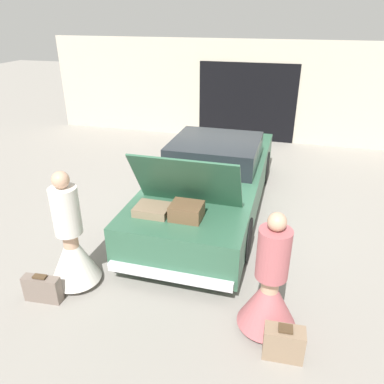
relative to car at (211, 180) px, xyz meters
name	(u,v)px	position (x,y,z in m)	size (l,w,h in m)	color
ground_plane	(211,208)	(0.00, -0.01, -0.59)	(40.00, 40.00, 0.00)	gray
garage_wall_back	(248,92)	(0.00, 4.58, 0.80)	(12.00, 0.14, 2.80)	beige
car	(211,180)	(0.00, 0.00, 0.00)	(1.88, 5.07, 1.72)	#336047
person_left	(72,247)	(-1.32, -2.69, 0.01)	(0.69, 0.69, 1.70)	tan
person_right	(269,291)	(1.33, -2.82, -0.04)	(0.70, 0.70, 1.58)	tan
suitcase_beside_left_person	(42,289)	(-1.55, -3.13, -0.41)	(0.50, 0.18, 0.40)	#75665B
suitcase_beside_right_person	(284,343)	(1.55, -3.20, -0.39)	(0.45, 0.24, 0.42)	#8C7259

